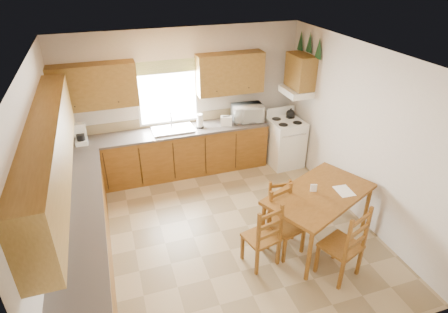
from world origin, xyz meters
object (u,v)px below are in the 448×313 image
object	(u,v)px
chair_near_right	(342,241)
chair_far_left	(287,223)
stove	(285,143)
dining_table	(317,217)
chair_near_left	(261,233)
microwave	(247,113)
chair_far_right	(281,211)

from	to	relation	value
chair_near_right	chair_far_left	bearing A→B (deg)	-73.64
stove	dining_table	xyz separation A→B (m)	(-0.60, -2.25, -0.04)
chair_near_left	chair_near_right	xyz separation A→B (m)	(0.90, -0.53, 0.05)
stove	microwave	world-z (taller)	microwave
chair_near_left	chair_far_right	distance (m)	0.69
microwave	chair_far_left	distance (m)	2.74
chair_near_right	chair_far_right	world-z (taller)	chair_near_right
dining_table	chair_near_right	distance (m)	0.71
chair_far_right	dining_table	bearing A→B (deg)	-25.34
chair_far_right	stove	bearing A→B (deg)	69.69
chair_near_right	chair_far_right	xyz separation A→B (m)	(-0.38, 0.97, -0.12)
dining_table	stove	bearing A→B (deg)	50.15
chair_far_left	chair_far_right	world-z (taller)	chair_far_left
chair_far_left	chair_far_right	size ratio (longest dim) A/B	1.15
stove	chair_far_left	distance (m)	2.58
chair_far_left	chair_near_left	bearing A→B (deg)	175.50
chair_near_left	chair_far_left	world-z (taller)	chair_near_left
chair_near_left	chair_near_right	size ratio (longest dim) A/B	0.91
chair_far_right	microwave	bearing A→B (deg)	89.14
stove	microwave	bearing A→B (deg)	153.01
microwave	dining_table	xyz separation A→B (m)	(0.10, -2.57, -0.66)
chair_near_right	chair_far_right	bearing A→B (deg)	-89.65
microwave	chair_far_left	bearing A→B (deg)	-94.58
chair_far_left	chair_near_right	bearing A→B (deg)	-69.11
microwave	chair_near_right	size ratio (longest dim) A/B	0.49
chair_near_right	chair_far_right	distance (m)	1.05
stove	chair_far_right	distance (m)	2.22
stove	microwave	size ratio (longest dim) A/B	1.71
microwave	dining_table	distance (m)	2.65
dining_table	chair_near_left	distance (m)	0.97
stove	chair_far_left	xyz separation A→B (m)	(-1.13, -2.32, 0.03)
microwave	chair_far_right	bearing A→B (deg)	-93.73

